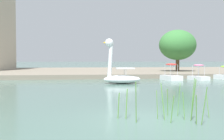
% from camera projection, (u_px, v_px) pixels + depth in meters
% --- Properties ---
extents(ground_plane, '(550.26, 550.26, 0.00)m').
position_uv_depth(ground_plane, '(150.00, 120.00, 9.33)').
color(ground_plane, '#47665B').
extents(shore_bank_far, '(150.57, 26.93, 0.48)m').
position_uv_depth(shore_bank_far, '(94.00, 71.00, 42.01)').
color(shore_bank_far, slate).
rests_on(shore_bank_far, ground_plane).
extents(swan_boat, '(3.31, 1.81, 3.85)m').
position_uv_depth(swan_boat, '(120.00, 74.00, 23.50)').
color(swan_boat, white).
rests_on(swan_boat, ground_plane).
extents(pedal_boat_red, '(1.78, 2.48, 1.68)m').
position_uv_depth(pedal_boat_red, '(171.00, 76.00, 27.50)').
color(pedal_boat_red, white).
rests_on(pedal_boat_red, ground_plane).
extents(pedal_boat_pink, '(1.71, 2.35, 1.59)m').
position_uv_depth(pedal_boat_pink, '(198.00, 76.00, 27.74)').
color(pedal_boat_pink, white).
rests_on(pedal_boat_pink, ground_plane).
extents(tree_broadleaf_behind_dock, '(7.05, 6.79, 5.59)m').
position_uv_depth(tree_broadleaf_behind_dock, '(178.00, 45.00, 36.88)').
color(tree_broadleaf_behind_dock, '#4C3823').
rests_on(tree_broadleaf_behind_dock, shore_bank_far).
extents(reed_clump_foreground, '(3.26, 1.65, 1.45)m').
position_uv_depth(reed_clump_foreground, '(167.00, 104.00, 9.23)').
color(reed_clump_foreground, '#568E38').
rests_on(reed_clump_foreground, ground_plane).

